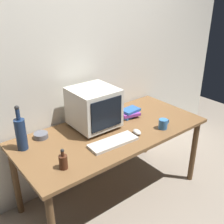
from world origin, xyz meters
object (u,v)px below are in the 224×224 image
at_px(bottle_short, 63,161).
at_px(computer_mouse, 137,132).
at_px(cd_spindle, 41,135).
at_px(mug, 163,124).
at_px(book_stack, 129,113).
at_px(keyboard, 113,142).
at_px(bottle_tall, 21,133).
at_px(crt_monitor, 94,108).

bearing_deg(bottle_short, computer_mouse, 2.81).
relative_size(computer_mouse, bottle_short, 0.63).
height_order(computer_mouse, cd_spindle, cd_spindle).
bearing_deg(computer_mouse, mug, -0.65).
height_order(book_stack, cd_spindle, book_stack).
bearing_deg(keyboard, book_stack, 37.28).
distance_m(keyboard, mug, 0.52).
bearing_deg(keyboard, bottle_short, -172.11).
bearing_deg(bottle_tall, mug, -22.36).
height_order(keyboard, book_stack, book_stack).
xyz_separation_m(bottle_tall, mug, (1.12, -0.46, -0.10)).
distance_m(computer_mouse, mug, 0.26).
height_order(bottle_tall, mug, bottle_tall).
bearing_deg(keyboard, computer_mouse, 2.37).
height_order(keyboard, mug, mug).
distance_m(crt_monitor, book_stack, 0.43).
bearing_deg(bottle_short, crt_monitor, 35.32).
distance_m(mug, cd_spindle, 1.08).
bearing_deg(crt_monitor, bottle_tall, 175.66).
xyz_separation_m(computer_mouse, book_stack, (0.18, 0.31, 0.02)).
height_order(computer_mouse, mug, mug).
distance_m(keyboard, cd_spindle, 0.62).
bearing_deg(cd_spindle, computer_mouse, -33.77).
relative_size(mug, cd_spindle, 1.00).
distance_m(bottle_tall, cd_spindle, 0.23).
bearing_deg(book_stack, bottle_tall, 175.62).
bearing_deg(bottle_tall, keyboard, -32.38).
relative_size(bottle_tall, book_stack, 1.75).
bearing_deg(mug, computer_mouse, 163.68).
bearing_deg(bottle_short, mug, -2.15).
distance_m(book_stack, mug, 0.39).
distance_m(crt_monitor, computer_mouse, 0.44).
relative_size(crt_monitor, bottle_short, 2.45).
bearing_deg(bottle_tall, book_stack, -4.38).
xyz_separation_m(book_stack, mug, (0.07, -0.38, 0.01)).
relative_size(keyboard, book_stack, 1.97).
height_order(computer_mouse, bottle_tall, bottle_tall).
bearing_deg(bottle_tall, bottle_short, -73.61).
xyz_separation_m(bottle_tall, bottle_short, (0.12, -0.42, -0.08)).
bearing_deg(keyboard, bottle_tall, 150.76).
relative_size(crt_monitor, book_stack, 1.83).
xyz_separation_m(mug, cd_spindle, (-0.94, 0.53, -0.02)).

